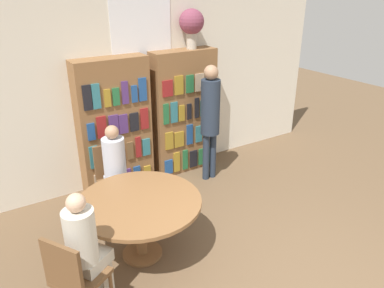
# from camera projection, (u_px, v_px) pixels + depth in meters

# --- Properties ---
(wall_back) EXTENTS (6.40, 0.07, 3.00)m
(wall_back) POSITION_uv_depth(u_px,v_px,m) (143.00, 79.00, 5.41)
(wall_back) COLOR beige
(wall_back) RESTS_ON ground_plane
(bookshelf_left) EXTENTS (1.01, 0.34, 1.89)m
(bookshelf_left) POSITION_uv_depth(u_px,v_px,m) (115.00, 126.00, 5.20)
(bookshelf_left) COLOR brown
(bookshelf_left) RESTS_ON ground_plane
(bookshelf_right) EXTENTS (1.01, 0.34, 1.89)m
(bookshelf_right) POSITION_uv_depth(u_px,v_px,m) (184.00, 112.00, 5.76)
(bookshelf_right) COLOR brown
(bookshelf_right) RESTS_ON ground_plane
(flower_vase) EXTENTS (0.36, 0.36, 0.56)m
(flower_vase) POSITION_uv_depth(u_px,v_px,m) (192.00, 24.00, 5.31)
(flower_vase) COLOR #B7AD9E
(flower_vase) RESTS_ON bookshelf_right
(reading_table) EXTENTS (1.32, 1.32, 0.70)m
(reading_table) POSITION_uv_depth(u_px,v_px,m) (140.00, 209.00, 3.94)
(reading_table) COLOR brown
(reading_table) RESTS_ON ground_plane
(chair_near_camera) EXTENTS (0.55, 0.55, 0.91)m
(chair_near_camera) POSITION_uv_depth(u_px,v_px,m) (74.00, 276.00, 3.16)
(chair_near_camera) COLOR brown
(chair_near_camera) RESTS_ON ground_plane
(chair_left_side) EXTENTS (0.43, 0.43, 0.91)m
(chair_left_side) POSITION_uv_depth(u_px,v_px,m) (113.00, 176.00, 4.79)
(chair_left_side) COLOR brown
(chair_left_side) RESTS_ON ground_plane
(seated_reader_left) EXTENTS (0.30, 0.39, 1.25)m
(seated_reader_left) POSITION_uv_depth(u_px,v_px,m) (116.00, 168.00, 4.56)
(seated_reader_left) COLOR #B2B7C6
(seated_reader_left) RESTS_ON ground_plane
(seated_reader_right) EXTENTS (0.41, 0.40, 1.24)m
(seated_reader_right) POSITION_uv_depth(u_px,v_px,m) (86.00, 245.00, 3.23)
(seated_reader_right) COLOR beige
(seated_reader_right) RESTS_ON ground_plane
(librarian_standing) EXTENTS (0.28, 0.55, 1.75)m
(librarian_standing) POSITION_uv_depth(u_px,v_px,m) (210.00, 112.00, 5.39)
(librarian_standing) COLOR #232D3D
(librarian_standing) RESTS_ON ground_plane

